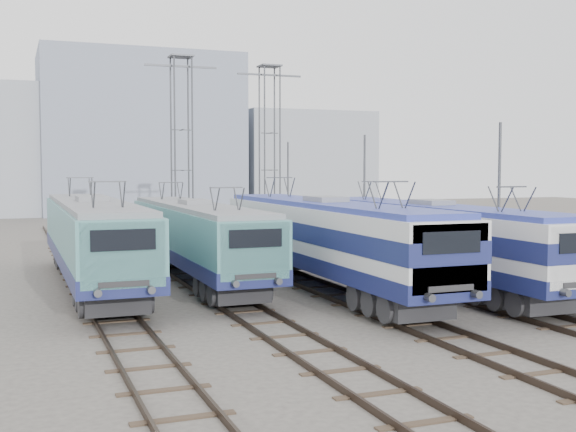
{
  "coord_description": "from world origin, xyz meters",
  "views": [
    {
      "loc": [
        -9.94,
        -22.3,
        5.15
      ],
      "look_at": [
        1.31,
        7.0,
        3.05
      ],
      "focal_mm": 45.0,
      "sensor_mm": 36.0,
      "label": 1
    }
  ],
  "objects_px": {
    "mast_mid": "(364,197)",
    "safety_cone": "(571,287)",
    "locomotive_center_right": "(327,236)",
    "locomotive_far_right": "(433,236)",
    "mast_front": "(499,208)",
    "mast_rear": "(288,191)",
    "locomotive_far_left": "(93,235)",
    "catenary_tower_west": "(182,144)",
    "locomotive_center_left": "(196,235)",
    "catenary_tower_east": "(270,146)"
  },
  "relations": [
    {
      "from": "mast_mid",
      "to": "safety_cone",
      "type": "relative_size",
      "value": 11.62
    },
    {
      "from": "locomotive_center_right",
      "to": "locomotive_far_right",
      "type": "relative_size",
      "value": 1.05
    },
    {
      "from": "mast_front",
      "to": "mast_rear",
      "type": "height_order",
      "value": "same"
    },
    {
      "from": "locomotive_far_left",
      "to": "locomotive_center_right",
      "type": "distance_m",
      "value": 9.96
    },
    {
      "from": "mast_front",
      "to": "mast_mid",
      "type": "xyz_separation_m",
      "value": [
        0.0,
        12.0,
        0.0
      ]
    },
    {
      "from": "locomotive_center_right",
      "to": "mast_rear",
      "type": "distance_m",
      "value": 22.06
    },
    {
      "from": "mast_mid",
      "to": "catenary_tower_west",
      "type": "bearing_deg",
      "value": 137.07
    },
    {
      "from": "locomotive_far_right",
      "to": "mast_rear",
      "type": "relative_size",
      "value": 2.51
    },
    {
      "from": "locomotive_center_right",
      "to": "mast_mid",
      "type": "distance_m",
      "value": 11.16
    },
    {
      "from": "locomotive_far_right",
      "to": "mast_front",
      "type": "relative_size",
      "value": 2.51
    },
    {
      "from": "locomotive_center_left",
      "to": "safety_cone",
      "type": "distance_m",
      "value": 15.8
    },
    {
      "from": "locomotive_far_right",
      "to": "catenary_tower_west",
      "type": "bearing_deg",
      "value": 110.52
    },
    {
      "from": "locomotive_far_left",
      "to": "mast_rear",
      "type": "relative_size",
      "value": 2.62
    },
    {
      "from": "locomotive_far_left",
      "to": "mast_mid",
      "type": "distance_m",
      "value": 16.14
    },
    {
      "from": "locomotive_far_left",
      "to": "locomotive_center_right",
      "type": "bearing_deg",
      "value": -25.32
    },
    {
      "from": "locomotive_far_right",
      "to": "safety_cone",
      "type": "xyz_separation_m",
      "value": [
        3.21,
        -4.65,
        -1.65
      ]
    },
    {
      "from": "catenary_tower_east",
      "to": "mast_front",
      "type": "relative_size",
      "value": 1.71
    },
    {
      "from": "locomotive_center_left",
      "to": "locomotive_center_right",
      "type": "relative_size",
      "value": 0.94
    },
    {
      "from": "locomotive_far_left",
      "to": "safety_cone",
      "type": "distance_m",
      "value": 19.47
    },
    {
      "from": "mast_front",
      "to": "locomotive_center_left",
      "type": "bearing_deg",
      "value": 146.35
    },
    {
      "from": "locomotive_far_left",
      "to": "safety_cone",
      "type": "relative_size",
      "value": 30.47
    },
    {
      "from": "locomotive_far_left",
      "to": "mast_rear",
      "type": "xyz_separation_m",
      "value": [
        15.35,
        16.84,
        1.22
      ]
    },
    {
      "from": "mast_mid",
      "to": "safety_cone",
      "type": "xyz_separation_m",
      "value": [
        1.36,
        -14.68,
        -2.9
      ]
    },
    {
      "from": "catenary_tower_west",
      "to": "mast_front",
      "type": "xyz_separation_m",
      "value": [
        8.6,
        -20.0,
        -3.14
      ]
    },
    {
      "from": "mast_mid",
      "to": "safety_cone",
      "type": "bearing_deg",
      "value": -84.69
    },
    {
      "from": "locomotive_center_left",
      "to": "catenary_tower_west",
      "type": "relative_size",
      "value": 1.44
    },
    {
      "from": "locomotive_far_right",
      "to": "mast_rear",
      "type": "bearing_deg",
      "value": 85.2
    },
    {
      "from": "mast_front",
      "to": "safety_cone",
      "type": "height_order",
      "value": "mast_front"
    },
    {
      "from": "mast_front",
      "to": "mast_rear",
      "type": "relative_size",
      "value": 1.0
    },
    {
      "from": "locomotive_far_right",
      "to": "catenary_tower_east",
      "type": "bearing_deg",
      "value": 90.71
    },
    {
      "from": "locomotive_far_left",
      "to": "mast_rear",
      "type": "height_order",
      "value": "mast_rear"
    },
    {
      "from": "locomotive_center_right",
      "to": "mast_front",
      "type": "xyz_separation_m",
      "value": [
        6.35,
        -2.9,
        1.15
      ]
    },
    {
      "from": "locomotive_far_left",
      "to": "locomotive_far_right",
      "type": "xyz_separation_m",
      "value": [
        13.5,
        -5.19,
        -0.03
      ]
    },
    {
      "from": "locomotive_far_left",
      "to": "locomotive_center_left",
      "type": "relative_size",
      "value": 1.06
    },
    {
      "from": "locomotive_far_right",
      "to": "mast_rear",
      "type": "height_order",
      "value": "mast_rear"
    },
    {
      "from": "locomotive_center_left",
      "to": "locomotive_center_right",
      "type": "distance_m",
      "value": 6.24
    },
    {
      "from": "catenary_tower_west",
      "to": "mast_mid",
      "type": "bearing_deg",
      "value": -42.93
    },
    {
      "from": "mast_front",
      "to": "mast_rear",
      "type": "distance_m",
      "value": 24.0
    },
    {
      "from": "locomotive_far_left",
      "to": "locomotive_far_right",
      "type": "relative_size",
      "value": 1.04
    },
    {
      "from": "locomotive_far_left",
      "to": "mast_front",
      "type": "relative_size",
      "value": 2.62
    },
    {
      "from": "mast_mid",
      "to": "mast_rear",
      "type": "distance_m",
      "value": 12.0
    },
    {
      "from": "locomotive_far_left",
      "to": "mast_rear",
      "type": "bearing_deg",
      "value": 47.65
    },
    {
      "from": "mast_rear",
      "to": "safety_cone",
      "type": "xyz_separation_m",
      "value": [
        1.36,
        -26.68,
        -2.9
      ]
    },
    {
      "from": "locomotive_center_left",
      "to": "mast_mid",
      "type": "distance_m",
      "value": 11.93
    },
    {
      "from": "locomotive_center_left",
      "to": "catenary_tower_west",
      "type": "bearing_deg",
      "value": 80.01
    },
    {
      "from": "locomotive_center_right",
      "to": "mast_mid",
      "type": "height_order",
      "value": "mast_mid"
    },
    {
      "from": "mast_front",
      "to": "mast_mid",
      "type": "height_order",
      "value": "same"
    },
    {
      "from": "locomotive_center_left",
      "to": "locomotive_far_right",
      "type": "bearing_deg",
      "value": -30.28
    },
    {
      "from": "locomotive_center_left",
      "to": "safety_cone",
      "type": "relative_size",
      "value": 28.67
    },
    {
      "from": "catenary_tower_west",
      "to": "mast_rear",
      "type": "height_order",
      "value": "catenary_tower_west"
    }
  ]
}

